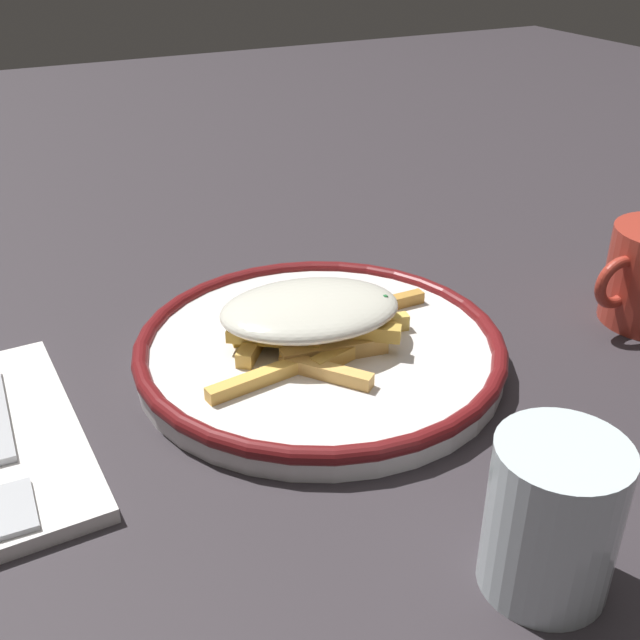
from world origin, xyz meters
The scene contains 5 objects.
ground_plane centered at (0.00, 0.00, 0.00)m, with size 2.60×2.60×0.00m, color #322D31.
plate centered at (0.00, 0.00, 0.01)m, with size 0.28×0.28×0.02m.
fries_heap centered at (0.00, -0.01, 0.04)m, with size 0.21×0.15×0.04m.
fork centered at (0.23, 0.01, 0.01)m, with size 0.02×0.18×0.01m.
water_glass centered at (-0.01, 0.24, 0.04)m, with size 0.07×0.07×0.09m, color silver.
Camera 1 is at (0.22, 0.45, 0.31)m, focal length 43.17 mm.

